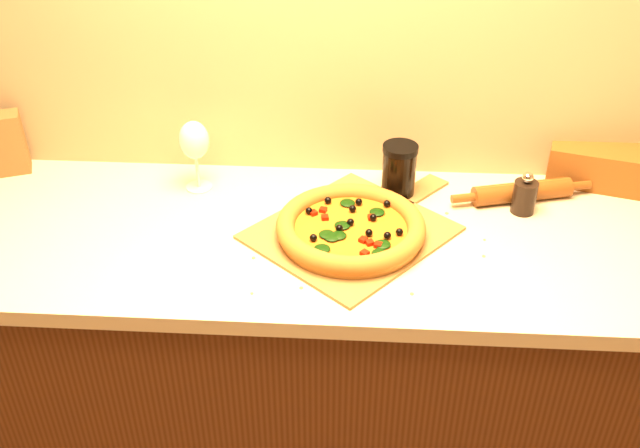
{
  "coord_description": "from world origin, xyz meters",
  "views": [
    {
      "loc": [
        0.06,
        -0.03,
        1.91
      ],
      "look_at": [
        -0.02,
        1.38,
        0.96
      ],
      "focal_mm": 40.0,
      "sensor_mm": 36.0,
      "label": 1
    }
  ],
  "objects_px": {
    "pizza": "(351,228)",
    "wine_glass": "(194,142)",
    "rolling_pin": "(522,192)",
    "pepper_grinder": "(524,196)",
    "dark_jar": "(399,171)",
    "pizza_peel": "(355,230)"
  },
  "relations": [
    {
      "from": "pizza",
      "to": "wine_glass",
      "type": "distance_m",
      "value": 0.49
    },
    {
      "from": "pizza_peel",
      "to": "pepper_grinder",
      "type": "distance_m",
      "value": 0.45
    },
    {
      "from": "pepper_grinder",
      "to": "wine_glass",
      "type": "bearing_deg",
      "value": 175.5
    },
    {
      "from": "pepper_grinder",
      "to": "rolling_pin",
      "type": "bearing_deg",
      "value": 83.43
    },
    {
      "from": "wine_glass",
      "to": "dark_jar",
      "type": "distance_m",
      "value": 0.55
    },
    {
      "from": "wine_glass",
      "to": "rolling_pin",
      "type": "bearing_deg",
      "value": -0.87
    },
    {
      "from": "pizza_peel",
      "to": "rolling_pin",
      "type": "xyz_separation_m",
      "value": [
        0.44,
        0.17,
        0.02
      ]
    },
    {
      "from": "rolling_pin",
      "to": "wine_glass",
      "type": "height_order",
      "value": "wine_glass"
    },
    {
      "from": "pizza_peel",
      "to": "wine_glass",
      "type": "xyz_separation_m",
      "value": [
        -0.43,
        0.19,
        0.14
      ]
    },
    {
      "from": "pizza",
      "to": "dark_jar",
      "type": "distance_m",
      "value": 0.25
    },
    {
      "from": "pepper_grinder",
      "to": "wine_glass",
      "type": "xyz_separation_m",
      "value": [
        -0.86,
        0.07,
        0.09
      ]
    },
    {
      "from": "pizza_peel",
      "to": "dark_jar",
      "type": "bearing_deg",
      "value": 99.35
    },
    {
      "from": "rolling_pin",
      "to": "wine_glass",
      "type": "xyz_separation_m",
      "value": [
        -0.87,
        0.01,
        0.11
      ]
    },
    {
      "from": "pizza",
      "to": "dark_jar",
      "type": "bearing_deg",
      "value": 60.3
    },
    {
      "from": "rolling_pin",
      "to": "dark_jar",
      "type": "height_order",
      "value": "dark_jar"
    },
    {
      "from": "pizza_peel",
      "to": "dark_jar",
      "type": "distance_m",
      "value": 0.22
    },
    {
      "from": "pizza",
      "to": "rolling_pin",
      "type": "distance_m",
      "value": 0.49
    },
    {
      "from": "pepper_grinder",
      "to": "pizza",
      "type": "bearing_deg",
      "value": -161.21
    },
    {
      "from": "pepper_grinder",
      "to": "dark_jar",
      "type": "bearing_deg",
      "value": 169.05
    },
    {
      "from": "pizza_peel",
      "to": "wine_glass",
      "type": "relative_size",
      "value": 2.97
    },
    {
      "from": "pizza_peel",
      "to": "dark_jar",
      "type": "xyz_separation_m",
      "value": [
        0.11,
        0.18,
        0.07
      ]
    },
    {
      "from": "pizza",
      "to": "wine_glass",
      "type": "height_order",
      "value": "wine_glass"
    }
  ]
}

